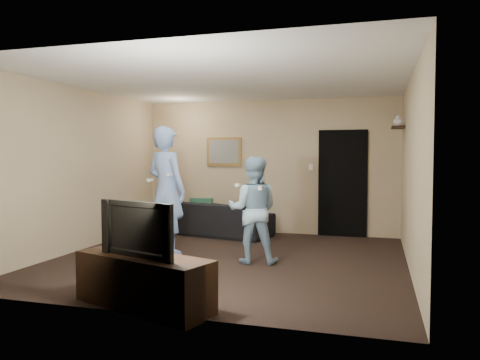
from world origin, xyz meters
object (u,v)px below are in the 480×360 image
(wii_player_right, at_px, (253,210))
(tv_console, at_px, (144,282))
(sofa, at_px, (216,218))
(wii_player_left, at_px, (166,190))
(television, at_px, (143,228))

(wii_player_right, bearing_deg, tv_console, -104.18)
(sofa, height_order, wii_player_left, wii_player_left)
(wii_player_left, distance_m, wii_player_right, 1.46)
(wii_player_left, height_order, wii_player_right, wii_player_left)
(sofa, bearing_deg, wii_player_right, 134.64)
(sofa, distance_m, wii_player_right, 2.47)
(sofa, height_order, wii_player_right, wii_player_right)
(television, bearing_deg, sofa, 117.63)
(sofa, height_order, tv_console, sofa)
(tv_console, xyz_separation_m, wii_player_left, (-0.88, 2.39, 0.73))
(wii_player_left, bearing_deg, sofa, 85.68)
(wii_player_left, bearing_deg, wii_player_right, -7.58)
(television, distance_m, wii_player_left, 2.55)
(sofa, xyz_separation_m, tv_console, (0.74, -4.25, -0.06))
(television, bearing_deg, tv_console, 0.00)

